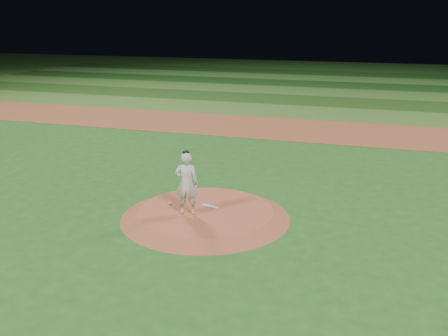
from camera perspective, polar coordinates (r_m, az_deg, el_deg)
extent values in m
plane|color=#22561B|center=(16.39, -2.12, -5.63)|extent=(120.00, 120.00, 0.00)
cube|color=brown|center=(29.38, 7.12, 4.49)|extent=(70.00, 6.00, 0.02)
cube|color=#386324|center=(34.69, 8.83, 6.34)|extent=(70.00, 5.00, 0.02)
cube|color=#1E4115|center=(39.57, 9.99, 7.58)|extent=(70.00, 5.00, 0.02)
cube|color=#366324|center=(44.48, 10.90, 8.55)|extent=(70.00, 5.00, 0.02)
cube|color=#163E14|center=(49.40, 11.63, 9.33)|extent=(70.00, 5.00, 0.02)
cube|color=#36732A|center=(54.34, 12.23, 9.96)|extent=(70.00, 5.00, 0.02)
cube|color=#184415|center=(59.29, 12.73, 10.49)|extent=(70.00, 5.00, 0.02)
cone|color=#9D4C30|center=(16.34, -2.13, -5.23)|extent=(5.50, 5.50, 0.25)
cube|color=silver|center=(16.56, -1.57, -4.40)|extent=(0.60, 0.30, 0.03)
ellipsoid|color=silver|center=(16.86, -6.19, -4.04)|extent=(0.11, 0.11, 0.06)
imported|color=silver|center=(15.69, -4.31, -1.77)|extent=(0.83, 0.63, 2.04)
ellipsoid|color=black|center=(15.39, -4.39, 1.75)|extent=(0.22, 0.22, 0.15)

